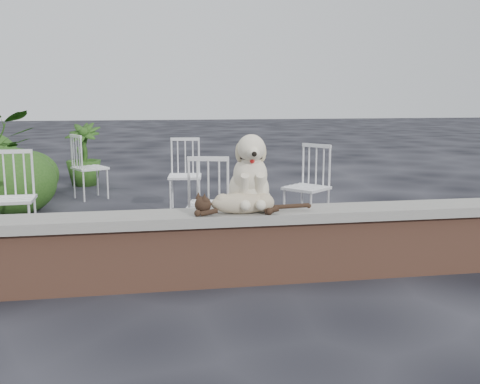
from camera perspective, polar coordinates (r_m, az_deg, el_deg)
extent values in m
plane|color=black|center=(4.49, -2.60, -9.37)|extent=(60.00, 60.00, 0.00)
cube|color=brown|center=(4.41, -2.62, -6.31)|extent=(6.00, 0.30, 0.50)
cube|color=slate|center=(4.34, -2.65, -2.63)|extent=(6.20, 0.40, 0.08)
imported|color=#1E4413|center=(9.50, -16.00, 3.79)|extent=(0.73, 0.73, 1.04)
ellipsoid|color=#1E4413|center=(7.57, -22.66, 0.95)|extent=(1.12, 1.02, 0.88)
ellipsoid|color=#1E4413|center=(8.70, -21.30, 1.66)|extent=(0.92, 0.84, 0.73)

